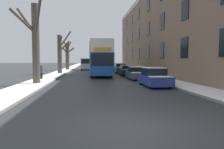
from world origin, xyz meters
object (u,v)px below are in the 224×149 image
object	(u,v)px
parked_car_0	(154,78)
parked_car_1	(137,73)
parked_car_3	(120,68)
pedestrian_left_sidewalk	(41,71)
bare_tree_left_0	(35,41)
bare_tree_left_1	(60,53)
bare_tree_left_2	(67,55)
parked_car_2	(127,71)
oncoming_van	(86,64)
double_decker_bus	(100,57)

from	to	relation	value
parked_car_0	parked_car_1	world-z (taller)	parked_car_0
parked_car_1	parked_car_3	distance (m)	11.83
parked_car_1	pedestrian_left_sidewalk	distance (m)	9.75
parked_car_1	bare_tree_left_0	bearing A→B (deg)	-155.59
bare_tree_left_1	bare_tree_left_2	distance (m)	12.41
pedestrian_left_sidewalk	parked_car_1	bearing A→B (deg)	-36.52
parked_car_0	parked_car_2	size ratio (longest dim) A/B	0.92
bare_tree_left_0	bare_tree_left_1	xyz separation A→B (m)	(0.28, 13.74, -0.46)
parked_car_3	oncoming_van	xyz separation A→B (m)	(-5.57, 11.73, 0.58)
double_decker_bus	parked_car_2	bearing A→B (deg)	-3.08
parked_car_2	parked_car_1	bearing A→B (deg)	-90.00
bare_tree_left_2	double_decker_bus	xyz separation A→B (m)	(5.58, -15.85, -0.53)
parked_car_0	bare_tree_left_0	bearing A→B (deg)	168.38
bare_tree_left_2	pedestrian_left_sidewalk	xyz separation A→B (m)	(-0.59, -22.17, -2.08)
bare_tree_left_2	parked_car_2	distance (m)	18.61
oncoming_van	bare_tree_left_2	bearing A→B (deg)	-155.51
parked_car_1	oncoming_van	distance (m)	24.21
bare_tree_left_0	double_decker_bus	world-z (taller)	bare_tree_left_0
parked_car_0	parked_car_3	world-z (taller)	parked_car_3
parked_car_3	parked_car_1	bearing A→B (deg)	-90.00
parked_car_2	parked_car_3	world-z (taller)	parked_car_3
parked_car_3	pedestrian_left_sidewalk	distance (m)	15.51
double_decker_bus	pedestrian_left_sidewalk	distance (m)	8.97
parked_car_2	double_decker_bus	bearing A→B (deg)	176.92
parked_car_3	oncoming_van	distance (m)	13.00
bare_tree_left_1	pedestrian_left_sidewalk	xyz separation A→B (m)	(-0.71, -9.76, -2.16)
bare_tree_left_2	oncoming_van	xyz separation A→B (m)	(3.59, 1.63, -1.70)
double_decker_bus	parked_car_0	xyz separation A→B (m)	(3.57, -12.21, -1.78)
parked_car_0	oncoming_van	bearing A→B (deg)	100.62
double_decker_bus	parked_car_3	bearing A→B (deg)	58.18
bare_tree_left_2	parked_car_2	bearing A→B (deg)	-60.29
bare_tree_left_2	bare_tree_left_1	bearing A→B (deg)	-89.44
parked_car_0	parked_car_3	distance (m)	17.97
parked_car_0	parked_car_1	size ratio (longest dim) A/B	0.98
parked_car_0	parked_car_1	xyz separation A→B (m)	(0.00, 6.14, -0.04)
pedestrian_left_sidewalk	double_decker_bus	bearing A→B (deg)	7.72
double_decker_bus	pedestrian_left_sidewalk	size ratio (longest dim) A/B	6.80
bare_tree_left_1	pedestrian_left_sidewalk	distance (m)	10.02
oncoming_van	double_decker_bus	bearing A→B (deg)	-83.48
bare_tree_left_2	parked_car_1	xyz separation A→B (m)	(9.15, -21.92, -2.34)
bare_tree_left_2	parked_car_0	xyz separation A→B (m)	(9.15, -28.06, -2.31)
parked_car_3	bare_tree_left_1	bearing A→B (deg)	-165.65
bare_tree_left_2	parked_car_3	xyz separation A→B (m)	(9.15, -10.10, -2.27)
parked_car_2	parked_car_0	bearing A→B (deg)	-90.00
double_decker_bus	oncoming_van	xyz separation A→B (m)	(-2.00, 17.48, -1.17)
parked_car_3	oncoming_van	size ratio (longest dim) A/B	0.78
parked_car_2	pedestrian_left_sidewalk	bearing A→B (deg)	-147.84
parked_car_1	parked_car_2	xyz separation A→B (m)	(-0.00, 5.88, 0.01)
bare_tree_left_2	parked_car_3	bearing A→B (deg)	-47.80
parked_car_3	oncoming_van	world-z (taller)	oncoming_van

